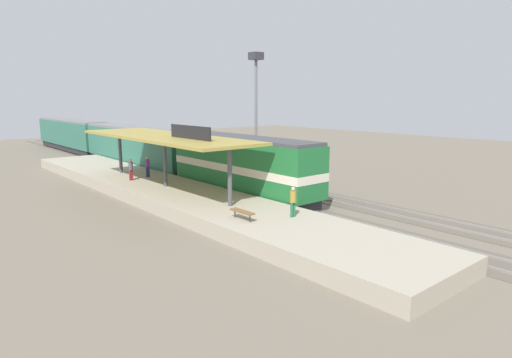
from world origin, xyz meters
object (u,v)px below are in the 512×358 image
at_px(passenger_carriage_front, 136,147).
at_px(light_mast, 256,88).
at_px(platform_bench, 242,212).
at_px(freight_car, 213,153).
at_px(passenger_carriage_rear, 71,134).
at_px(locomotive, 242,166).
at_px(person_walking, 131,169).
at_px(person_boarding, 147,166).
at_px(person_waiting, 293,200).

height_order(passenger_carriage_front, light_mast, light_mast).
relative_size(platform_bench, freight_car, 0.14).
bearing_deg(passenger_carriage_front, freight_car, -58.60).
bearing_deg(passenger_carriage_rear, locomotive, -90.00).
xyz_separation_m(platform_bench, person_walking, (0.45, 14.86, 0.51)).
relative_size(passenger_carriage_front, freight_car, 1.67).
bearing_deg(person_walking, person_boarding, 19.63).
bearing_deg(person_walking, locomotive, -53.04).
bearing_deg(freight_car, person_walking, -163.04).
bearing_deg(person_boarding, person_waiting, -89.04).
xyz_separation_m(platform_bench, light_mast, (13.80, 15.11, 7.05)).
height_order(freight_car, person_waiting, freight_car).
xyz_separation_m(freight_car, light_mast, (3.20, -2.85, 6.43)).
bearing_deg(passenger_carriage_front, platform_bench, -103.25).
bearing_deg(light_mast, locomotive, -135.68).
distance_m(person_walking, person_boarding, 1.87).
distance_m(person_waiting, person_boarding, 16.86).
distance_m(passenger_carriage_rear, person_waiting, 47.79).
bearing_deg(person_walking, passenger_carriage_rear, 79.99).
relative_size(locomotive, person_walking, 8.44).
xyz_separation_m(light_mast, person_boarding, (-11.58, 0.38, -6.54)).
relative_size(freight_car, person_walking, 7.02).
xyz_separation_m(passenger_carriage_front, freight_car, (4.60, -7.54, -0.34)).
height_order(freight_car, person_walking, freight_car).
relative_size(passenger_carriage_rear, light_mast, 1.71).
bearing_deg(person_walking, light_mast, 1.07).
bearing_deg(locomotive, person_boarding, 115.30).
distance_m(locomotive, light_mast, 12.44).
bearing_deg(passenger_carriage_front, person_walking, -117.55).
bearing_deg(light_mast, passenger_carriage_front, 126.92).
bearing_deg(freight_car, passenger_carriage_front, 121.40).
height_order(passenger_carriage_front, person_boarding, passenger_carriage_front).
height_order(platform_bench, person_boarding, person_boarding).
bearing_deg(passenger_carriage_front, person_waiting, -97.42).
relative_size(locomotive, passenger_carriage_rear, 0.72).
height_order(locomotive, passenger_carriage_rear, locomotive).
distance_m(locomotive, person_waiting, 9.54).
distance_m(passenger_carriage_front, light_mast, 14.34).
distance_m(light_mast, person_waiting, 21.03).
xyz_separation_m(passenger_carriage_rear, person_waiting, (-3.50, -47.66, -0.46)).
xyz_separation_m(passenger_carriage_front, person_waiting, (-3.50, -26.86, -0.46)).
relative_size(person_waiting, person_walking, 1.00).
height_order(locomotive, person_waiting, locomotive).
bearing_deg(person_waiting, passenger_carriage_front, 82.58).
distance_m(freight_car, person_boarding, 8.74).
xyz_separation_m(passenger_carriage_front, light_mast, (7.80, -10.38, 6.08)).
bearing_deg(locomotive, passenger_carriage_rear, 90.00).
xyz_separation_m(passenger_carriage_rear, person_walking, (-5.55, -31.43, -0.46)).
bearing_deg(person_boarding, person_walking, -160.37).
xyz_separation_m(freight_car, person_boarding, (-8.38, -2.47, -0.12)).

